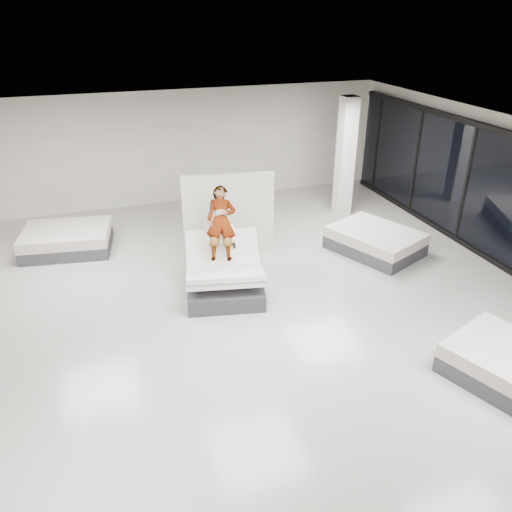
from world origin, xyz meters
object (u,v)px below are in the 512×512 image
(divider_panel, at_px, (229,214))
(column, at_px, (345,158))
(flat_bed_left_far, at_px, (67,240))
(remote, at_px, (234,246))
(hero_bed, at_px, (224,273))
(flat_bed_right_far, at_px, (375,241))
(person, at_px, (222,230))

(divider_panel, bearing_deg, column, 30.67)
(column, bearing_deg, flat_bed_left_far, 179.94)
(remote, bearing_deg, column, 49.03)
(hero_bed, relative_size, flat_bed_left_far, 1.03)
(hero_bed, bearing_deg, flat_bed_right_far, 8.50)
(hero_bed, xyz_separation_m, flat_bed_right_far, (3.86, 0.58, -0.10))
(person, xyz_separation_m, remote, (0.14, -0.39, -0.19))
(flat_bed_right_far, bearing_deg, hero_bed, -171.50)
(remote, xyz_separation_m, flat_bed_left_far, (-3.25, 3.06, -0.74))
(column, bearing_deg, person, -147.25)
(person, xyz_separation_m, flat_bed_left_far, (-3.10, 2.67, -0.93))
(person, bearing_deg, column, 44.43)
(flat_bed_right_far, bearing_deg, person, -175.88)
(divider_panel, relative_size, flat_bed_right_far, 0.88)
(hero_bed, relative_size, person, 1.35)
(remote, relative_size, divider_panel, 0.07)
(flat_bed_left_far, bearing_deg, divider_panel, -19.39)
(flat_bed_right_far, xyz_separation_m, column, (0.35, 2.39, 1.33))
(flat_bed_right_far, distance_m, flat_bed_left_far, 7.30)
(person, distance_m, column, 4.95)
(divider_panel, distance_m, flat_bed_right_far, 3.51)
(person, relative_size, flat_bed_right_far, 0.69)
(hero_bed, distance_m, remote, 0.67)
(divider_panel, height_order, flat_bed_right_far, divider_panel)
(divider_panel, bearing_deg, remote, -91.05)
(hero_bed, height_order, divider_panel, divider_panel)
(remote, distance_m, column, 5.07)
(hero_bed, distance_m, person, 0.88)
(flat_bed_left_far, bearing_deg, hero_bed, -44.40)
(flat_bed_right_far, height_order, flat_bed_left_far, same)
(flat_bed_left_far, bearing_deg, remote, -43.31)
(flat_bed_right_far, xyz_separation_m, flat_bed_left_far, (-6.90, 2.40, -0.00))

